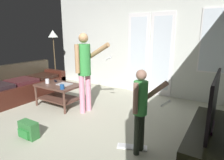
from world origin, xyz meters
TOP-DOWN VIEW (x-y plane):
  - ground_plane at (0.00, 0.00)m, footprint 5.33×5.24m
  - wall_back_with_doors at (0.10, 2.59)m, footprint 5.33×0.09m
  - leather_couch at (-2.09, 0.42)m, footprint 0.87×2.26m
  - coffee_table at (-0.85, 0.57)m, footprint 0.97×0.64m
  - tv_stand at (2.29, 0.27)m, footprint 0.49×1.53m
  - flat_screen_tv at (2.29, 0.27)m, footprint 0.08×1.19m
  - person_adult at (-0.09, 0.61)m, footprint 0.72×0.44m
  - person_child at (1.47, -0.13)m, footprint 0.47×0.32m
  - floor_lamp at (-2.38, 1.87)m, footprint 0.30×0.30m
  - backpack at (-0.20, -0.70)m, footprint 0.34×0.19m
  - loose_keyboard at (1.34, -0.08)m, footprint 0.46×0.28m
  - laptop_closed at (-0.72, 0.63)m, footprint 0.32×0.25m
  - cup_near_edge at (-1.15, 0.51)m, footprint 0.09×0.09m
  - cup_by_laptop at (-0.49, 0.35)m, footprint 0.09×0.09m
  - tv_remote_black at (-1.12, 0.73)m, footprint 0.17×0.14m

SIDE VIEW (x-z plane):
  - ground_plane at x=0.00m, z-range -0.02..0.00m
  - loose_keyboard at x=1.34m, z-range 0.00..0.02m
  - backpack at x=-0.20m, z-range 0.00..0.27m
  - tv_stand at x=2.29m, z-range 0.00..0.42m
  - leather_couch at x=-2.09m, z-range -0.13..0.72m
  - coffee_table at x=-0.85m, z-range 0.12..0.62m
  - laptop_closed at x=-0.72m, z-range 0.50..0.52m
  - tv_remote_black at x=-1.12m, z-range 0.50..0.53m
  - cup_by_laptop at x=-0.49m, z-range 0.50..0.60m
  - cup_near_edge at x=-1.15m, z-range 0.50..0.61m
  - person_child at x=1.47m, z-range 0.12..1.30m
  - flat_screen_tv at x=2.29m, z-range 0.43..1.14m
  - person_adult at x=-0.09m, z-range 0.17..1.81m
  - wall_back_with_doors at x=0.10m, z-range -0.04..2.79m
  - floor_lamp at x=-2.38m, z-range 0.61..2.35m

